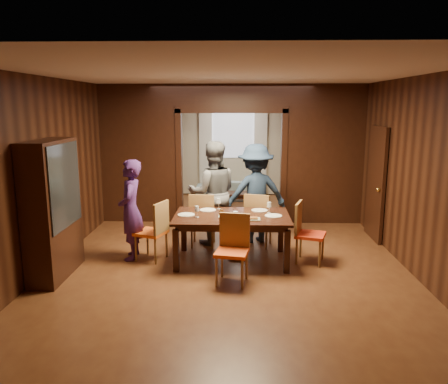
{
  "coord_description": "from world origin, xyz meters",
  "views": [
    {
      "loc": [
        0.15,
        -7.53,
        2.48
      ],
      "look_at": [
        -0.09,
        -0.4,
        1.05
      ],
      "focal_mm": 35.0,
      "sensor_mm": 36.0,
      "label": 1
    }
  ],
  "objects_px": {
    "person_navy": "(255,193)",
    "chair_left": "(151,231)",
    "chair_near": "(232,250)",
    "chair_far_l": "(203,219)",
    "coffee_table": "(235,201)",
    "sofa": "(231,190)",
    "chair_right": "(310,233)",
    "hutch": "(52,209)",
    "chair_far_r": "(259,219)",
    "dining_table": "(232,238)",
    "person_grey": "(213,193)",
    "person_purple": "(131,210)"
  },
  "relations": [
    {
      "from": "person_navy",
      "to": "chair_left",
      "type": "bearing_deg",
      "value": 17.36
    },
    {
      "from": "chair_near",
      "to": "chair_far_l",
      "type": "bearing_deg",
      "value": 118.29
    },
    {
      "from": "coffee_table",
      "to": "person_navy",
      "type": "bearing_deg",
      "value": -81.33
    },
    {
      "from": "person_navy",
      "to": "sofa",
      "type": "distance_m",
      "value": 3.7
    },
    {
      "from": "chair_right",
      "to": "chair_near",
      "type": "height_order",
      "value": "same"
    },
    {
      "from": "hutch",
      "to": "chair_far_r",
      "type": "bearing_deg",
      "value": 25.8
    },
    {
      "from": "person_navy",
      "to": "dining_table",
      "type": "bearing_deg",
      "value": 55.33
    },
    {
      "from": "person_grey",
      "to": "dining_table",
      "type": "bearing_deg",
      "value": 102.73
    },
    {
      "from": "chair_far_r",
      "to": "dining_table",
      "type": "bearing_deg",
      "value": 75.35
    },
    {
      "from": "person_purple",
      "to": "dining_table",
      "type": "bearing_deg",
      "value": 81.1
    },
    {
      "from": "person_grey",
      "to": "dining_table",
      "type": "relative_size",
      "value": 1.02
    },
    {
      "from": "chair_far_r",
      "to": "chair_near",
      "type": "distance_m",
      "value": 1.75
    },
    {
      "from": "sofa",
      "to": "chair_right",
      "type": "xyz_separation_m",
      "value": [
        1.35,
        -4.69,
        0.22
      ]
    },
    {
      "from": "dining_table",
      "to": "chair_near",
      "type": "relative_size",
      "value": 1.88
    },
    {
      "from": "person_purple",
      "to": "person_grey",
      "type": "xyz_separation_m",
      "value": [
        1.28,
        0.84,
        0.12
      ]
    },
    {
      "from": "person_navy",
      "to": "chair_far_l",
      "type": "bearing_deg",
      "value": 3.89
    },
    {
      "from": "chair_far_l",
      "to": "chair_near",
      "type": "bearing_deg",
      "value": 109.75
    },
    {
      "from": "chair_far_l",
      "to": "hutch",
      "type": "bearing_deg",
      "value": 36.87
    },
    {
      "from": "person_grey",
      "to": "hutch",
      "type": "distance_m",
      "value": 2.74
    },
    {
      "from": "sofa",
      "to": "chair_left",
      "type": "xyz_separation_m",
      "value": [
        -1.21,
        -4.64,
        0.22
      ]
    },
    {
      "from": "person_navy",
      "to": "hutch",
      "type": "bearing_deg",
      "value": 16.63
    },
    {
      "from": "person_navy",
      "to": "sofa",
      "type": "bearing_deg",
      "value": -95.48
    },
    {
      "from": "person_purple",
      "to": "chair_near",
      "type": "xyz_separation_m",
      "value": [
        1.65,
        -0.97,
        -0.33
      ]
    },
    {
      "from": "sofa",
      "to": "chair_far_l",
      "type": "xyz_separation_m",
      "value": [
        -0.43,
        -3.9,
        0.22
      ]
    },
    {
      "from": "dining_table",
      "to": "chair_right",
      "type": "xyz_separation_m",
      "value": [
        1.25,
        -0.01,
        0.1
      ]
    },
    {
      "from": "chair_far_r",
      "to": "chair_far_l",
      "type": "bearing_deg",
      "value": 17.21
    },
    {
      "from": "coffee_table",
      "to": "chair_far_l",
      "type": "bearing_deg",
      "value": -101.0
    },
    {
      "from": "dining_table",
      "to": "chair_left",
      "type": "height_order",
      "value": "chair_left"
    },
    {
      "from": "chair_near",
      "to": "chair_right",
      "type": "bearing_deg",
      "value": 45.62
    },
    {
      "from": "coffee_table",
      "to": "chair_near",
      "type": "height_order",
      "value": "chair_near"
    },
    {
      "from": "person_navy",
      "to": "sofa",
      "type": "xyz_separation_m",
      "value": [
        -0.51,
        3.61,
        -0.63
      ]
    },
    {
      "from": "coffee_table",
      "to": "chair_left",
      "type": "xyz_separation_m",
      "value": [
        -1.34,
        -3.57,
        0.28
      ]
    },
    {
      "from": "person_purple",
      "to": "person_grey",
      "type": "relative_size",
      "value": 0.88
    },
    {
      "from": "dining_table",
      "to": "person_purple",
      "type": "bearing_deg",
      "value": 177.03
    },
    {
      "from": "chair_far_l",
      "to": "sofa",
      "type": "bearing_deg",
      "value": -94.46
    },
    {
      "from": "person_navy",
      "to": "chair_left",
      "type": "relative_size",
      "value": 1.85
    },
    {
      "from": "person_purple",
      "to": "chair_right",
      "type": "height_order",
      "value": "person_purple"
    },
    {
      "from": "chair_left",
      "to": "chair_far_l",
      "type": "xyz_separation_m",
      "value": [
        0.79,
        0.74,
        0.0
      ]
    },
    {
      "from": "sofa",
      "to": "chair_right",
      "type": "relative_size",
      "value": 1.86
    },
    {
      "from": "person_purple",
      "to": "person_navy",
      "type": "height_order",
      "value": "person_navy"
    },
    {
      "from": "chair_left",
      "to": "chair_near",
      "type": "xyz_separation_m",
      "value": [
        1.32,
        -0.92,
        0.0
      ]
    },
    {
      "from": "chair_far_r",
      "to": "chair_near",
      "type": "height_order",
      "value": "same"
    },
    {
      "from": "person_navy",
      "to": "person_purple",
      "type": "bearing_deg",
      "value": 12.1
    },
    {
      "from": "coffee_table",
      "to": "chair_near",
      "type": "xyz_separation_m",
      "value": [
        -0.01,
        -4.49,
        0.28
      ]
    },
    {
      "from": "dining_table",
      "to": "chair_far_l",
      "type": "xyz_separation_m",
      "value": [
        -0.52,
        0.77,
        0.1
      ]
    },
    {
      "from": "coffee_table",
      "to": "chair_right",
      "type": "bearing_deg",
      "value": -71.29
    },
    {
      "from": "coffee_table",
      "to": "chair_far_l",
      "type": "relative_size",
      "value": 0.82
    },
    {
      "from": "chair_near",
      "to": "chair_far_r",
      "type": "bearing_deg",
      "value": 85.3
    },
    {
      "from": "chair_left",
      "to": "dining_table",
      "type": "bearing_deg",
      "value": 108.07
    },
    {
      "from": "chair_left",
      "to": "hutch",
      "type": "xyz_separation_m",
      "value": [
        -1.27,
        -0.71,
        0.52
      ]
    }
  ]
}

